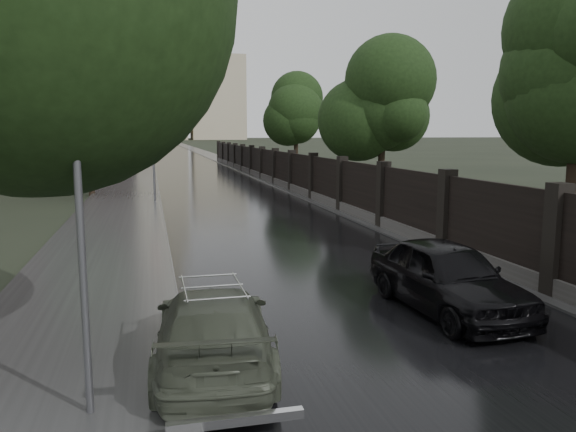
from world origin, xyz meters
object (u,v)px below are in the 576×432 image
Objects in this scene: tree_left_far at (88,109)px; traffic_light at (154,160)px; tree_right_c at (296,119)px; tree_right_b at (383,111)px; volga_sedan at (213,328)px; car_right_near at (447,277)px; lamp_post at (80,226)px.

traffic_light is (3.70, -5.01, -2.84)m from tree_left_far.
tree_left_far is at bearing -147.17° from tree_right_c.
tree_right_b reaches higher than volga_sedan.
traffic_light reaches higher than car_right_near.
tree_left_far is 1.45× the size of lamp_post.
tree_right_c is at bearing 32.83° from tree_left_far.
tree_right_b reaches higher than car_right_near.
tree_left_far is 1.85× the size of traffic_light.
tree_left_far is at bearing 107.65° from car_right_near.
tree_right_c reaches higher than lamp_post.
volga_sedan is at bearing -106.67° from tree_right_c.
traffic_light is 0.88× the size of volga_sedan.
traffic_light is at bearing 87.32° from lamp_post.
tree_right_b is 12.44m from traffic_light.
lamp_post is 1.12× the size of car_right_near.
volga_sedan is at bearing 38.64° from lamp_post.
lamp_post is 23.52m from traffic_light.
car_right_near is (-5.90, -17.38, -4.17)m from tree_right_b.
lamp_post is at bearing -108.52° from tree_right_c.
tree_right_c is 38.92m from volga_sedan.
tree_right_c reaches higher than volga_sedan.
tree_left_far is 1.62× the size of volga_sedan.
tree_left_far is 1.61× the size of car_right_near.
car_right_near reaches higher than volga_sedan.
tree_right_b is 1.53× the size of car_right_near.
traffic_light is (1.10, 23.49, -0.27)m from lamp_post.
tree_right_c is 36.11m from car_right_near.
tree_left_far is at bearing 95.21° from lamp_post.
lamp_post is (-12.90, -38.50, -2.28)m from tree_right_c.
car_right_near is at bearing -99.47° from tree_right_c.
tree_right_b is at bearing 68.19° from car_right_near.
volga_sedan is (1.80, 1.44, -2.01)m from lamp_post.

